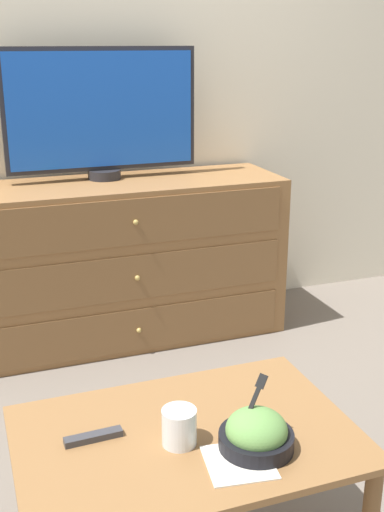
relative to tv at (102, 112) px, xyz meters
The scene contains 9 objects.
ground_plane 1.11m from the tv, 103.80° to the left, with size 12.00×12.00×0.00m, color #70665B.
wall_back 0.29m from the tv, 102.12° to the left, with size 12.00×0.05×2.60m.
dresser 0.71m from the tv, 59.36° to the right, with size 1.54×0.50×0.79m.
tv is the anchor object (origin of this frame).
coffee_table 1.80m from the tv, 95.81° to the right, with size 0.87×0.59×0.45m.
takeout_bowl 1.86m from the tv, 90.81° to the right, with size 0.19×0.19×0.17m.
drink_cup 1.79m from the tv, 96.71° to the right, with size 0.09×0.09×0.10m.
napkin 1.92m from the tv, 92.82° to the right, with size 0.18×0.18×0.00m.
remote_control 1.76m from the tv, 104.04° to the right, with size 0.15×0.03×0.02m.
Camera 1 is at (-0.59, -3.16, 1.42)m, focal length 45.00 mm.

